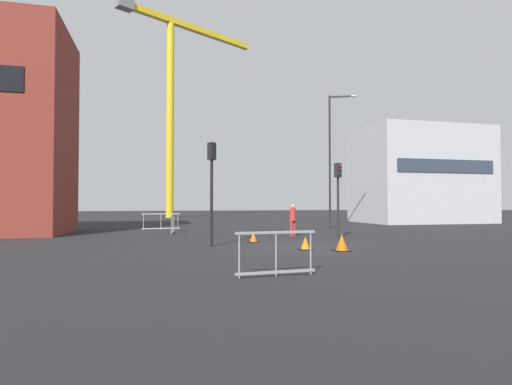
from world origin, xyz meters
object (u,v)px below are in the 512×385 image
at_px(traffic_light_median, 338,188).
at_px(traffic_cone_by_barrier, 305,244).
at_px(traffic_cone_on_verge, 342,243).
at_px(traffic_cone_striped, 253,237).
at_px(construction_crane, 174,83).
at_px(traffic_light_far, 212,177).
at_px(streetlamp_tall, 333,152).
at_px(pedestrian_walking, 293,218).

height_order(traffic_light_median, traffic_cone_by_barrier, traffic_light_median).
bearing_deg(traffic_cone_on_verge, traffic_cone_by_barrier, 148.51).
distance_m(traffic_light_median, traffic_cone_striped, 4.96).
xyz_separation_m(traffic_cone_striped, traffic_cone_by_barrier, (1.24, -3.33, 0.01)).
bearing_deg(traffic_light_median, construction_crane, 102.07).
bearing_deg(construction_crane, traffic_light_far, -89.41).
xyz_separation_m(streetlamp_tall, traffic_light_far, (-9.69, -9.83, -2.52)).
distance_m(traffic_light_median, traffic_cone_by_barrier, 5.47).
height_order(streetlamp_tall, traffic_light_median, streetlamp_tall).
xyz_separation_m(pedestrian_walking, traffic_cone_striped, (-2.82, -2.85, -0.76)).
height_order(traffic_light_median, traffic_cone_striped, traffic_light_median).
bearing_deg(traffic_cone_by_barrier, streetlamp_tall, 61.49).
bearing_deg(streetlamp_tall, pedestrian_walking, -130.73).
bearing_deg(traffic_light_median, traffic_cone_on_verge, -113.39).
height_order(construction_crane, traffic_light_median, construction_crane).
bearing_deg(traffic_cone_striped, traffic_light_median, 6.88).
bearing_deg(traffic_light_far, construction_crane, 90.59).
relative_size(traffic_cone_striped, traffic_cone_by_barrier, 0.98).
bearing_deg(traffic_light_median, pedestrian_walking, 123.61).
bearing_deg(pedestrian_walking, traffic_cone_on_verge, -93.58).
height_order(construction_crane, traffic_cone_striped, construction_crane).
height_order(pedestrian_walking, traffic_cone_striped, pedestrian_walking).
xyz_separation_m(construction_crane, traffic_light_median, (6.79, -31.75, -13.78)).
relative_size(streetlamp_tall, traffic_cone_on_verge, 15.10).
bearing_deg(traffic_cone_by_barrier, traffic_cone_striped, 110.38).
xyz_separation_m(streetlamp_tall, traffic_light_median, (-3.25, -7.89, -2.83)).
xyz_separation_m(construction_crane, traffic_cone_by_barrier, (3.66, -35.61, -16.06)).
height_order(construction_crane, streetlamp_tall, construction_crane).
bearing_deg(traffic_light_far, traffic_cone_on_verge, -30.45).
bearing_deg(traffic_light_far, streetlamp_tall, 45.42).
bearing_deg(streetlamp_tall, traffic_light_far, -134.58).
xyz_separation_m(traffic_light_median, traffic_cone_on_verge, (-1.97, -4.57, -2.22)).
distance_m(traffic_light_median, traffic_cone_on_verge, 5.45).
distance_m(construction_crane, traffic_cone_striped, 36.13).
relative_size(pedestrian_walking, traffic_cone_striped, 3.50).
xyz_separation_m(pedestrian_walking, traffic_cone_on_verge, (-0.43, -6.89, -0.69)).
xyz_separation_m(construction_crane, traffic_cone_on_verge, (4.81, -36.31, -16.00)).
bearing_deg(traffic_light_median, traffic_cone_by_barrier, -129.06).
bearing_deg(streetlamp_tall, traffic_cone_by_barrier, -118.51).
distance_m(traffic_light_far, traffic_cone_by_barrier, 4.62).
relative_size(traffic_light_median, traffic_cone_by_barrier, 7.53).
xyz_separation_m(traffic_light_median, traffic_cone_striped, (-4.37, -0.53, -2.29)).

